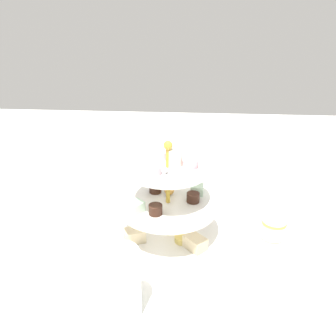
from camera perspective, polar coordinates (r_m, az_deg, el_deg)
The scene contains 7 objects.
ground_plane at distance 0.82m, azimuth -0.00°, elevation -11.89°, with size 2.40×2.40×0.00m, color white.
tiered_serving_stand at distance 0.78m, azimuth 0.05°, elevation -7.33°, with size 0.28×0.28×0.25m.
water_glass_tall_right at distance 0.61m, azimuth -8.02°, elevation -19.12°, with size 0.07×0.07×0.13m, color silver.
water_glass_short_left at distance 0.93m, azimuth 12.94°, elevation -5.44°, with size 0.06×0.06×0.07m, color silver.
teacup_with_saucer at distance 0.84m, azimuth 17.64°, elevation -10.13°, with size 0.09×0.09×0.05m.
butter_knife_left at distance 0.91m, azimuth -18.60°, elevation -9.37°, with size 0.17×0.01×0.00m, color silver.
butter_knife_right at distance 0.69m, azimuth 18.05°, elevation -21.50°, with size 0.17×0.01×0.00m, color silver.
Camera 1 is at (0.05, -0.66, 0.48)m, focal length 35.38 mm.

